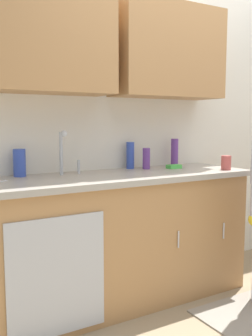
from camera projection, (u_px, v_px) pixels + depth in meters
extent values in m
plane|color=#998466|center=(246.00, 322.00, 2.53)|extent=(9.00, 9.00, 0.00)
cube|color=silver|center=(157.00, 117.00, 3.27)|extent=(4.80, 0.10, 2.70)
cube|color=#B27F4C|center=(45.00, 38.00, 2.50)|extent=(0.91, 0.34, 0.70)
cube|color=#B27F4C|center=(168.00, 52.00, 3.00)|extent=(0.91, 0.34, 0.70)
cube|color=#B27F4C|center=(121.00, 240.00, 2.81)|extent=(1.90, 0.60, 0.90)
cube|color=#B7BABF|center=(58.00, 277.00, 2.25)|extent=(0.60, 0.01, 0.72)
cylinder|color=silver|center=(178.00, 239.00, 2.68)|extent=(0.01, 0.01, 0.12)
cylinder|color=silver|center=(224.00, 231.00, 2.89)|extent=(0.01, 0.01, 0.12)
cube|color=#A8A093|center=(121.00, 177.00, 2.75)|extent=(1.96, 0.66, 0.04)
cube|color=#B7BABF|center=(75.00, 181.00, 2.57)|extent=(0.50, 0.36, 0.03)
cylinder|color=#B7BABF|center=(61.00, 154.00, 2.66)|extent=(0.02, 0.02, 0.30)
sphere|color=#B7BABF|center=(64.00, 134.00, 2.59)|extent=(0.04, 0.04, 0.04)
cylinder|color=#B7BABF|center=(79.00, 167.00, 2.74)|extent=(0.02, 0.02, 0.10)
cylinder|color=#66388C|center=(175.00, 153.00, 3.21)|extent=(0.06, 0.06, 0.23)
cylinder|color=#66388C|center=(146.00, 159.00, 3.02)|extent=(0.06, 0.06, 0.17)
cylinder|color=#334CB2|center=(130.00, 155.00, 3.04)|extent=(0.06, 0.06, 0.21)
cylinder|color=#334CB2|center=(19.00, 163.00, 2.60)|extent=(0.08, 0.08, 0.19)
cylinder|color=#B24C47|center=(226.00, 163.00, 2.97)|extent=(0.08, 0.08, 0.11)
cube|color=#4CBF4C|center=(174.00, 167.00, 3.06)|extent=(0.11, 0.07, 0.03)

